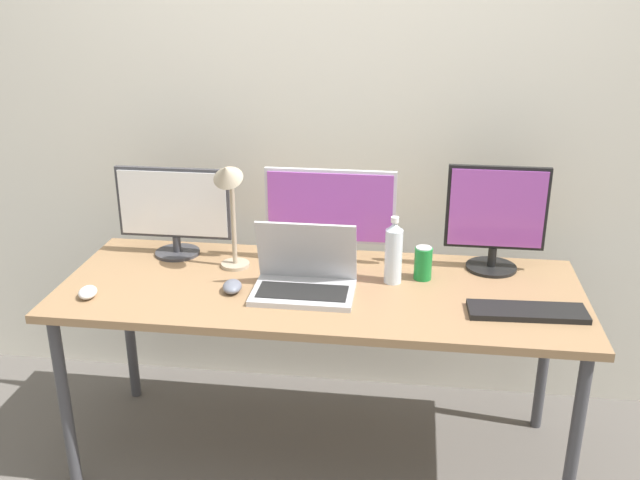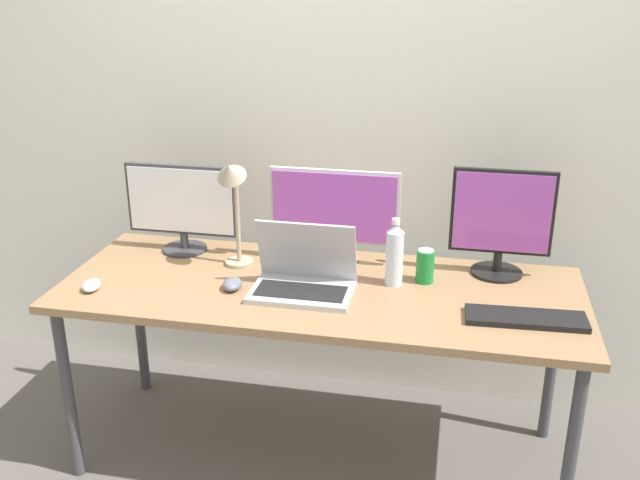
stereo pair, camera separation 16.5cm
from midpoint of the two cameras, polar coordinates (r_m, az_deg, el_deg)
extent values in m
plane|color=#5B5651|center=(2.99, 1.66, -16.69)|extent=(16.00, 16.00, 0.00)
cube|color=silver|center=(2.99, 3.94, 10.87)|extent=(7.00, 0.08, 2.60)
cylinder|color=#424247|center=(2.81, -17.90, -11.70)|extent=(0.04, 0.04, 0.71)
cylinder|color=#424247|center=(2.55, 21.25, -15.92)|extent=(0.04, 0.04, 0.71)
cylinder|color=#424247|center=(3.27, -12.86, -6.22)|extent=(0.04, 0.04, 0.71)
cylinder|color=#424247|center=(3.05, 19.60, -9.12)|extent=(0.04, 0.04, 0.71)
cube|color=#93704C|center=(2.60, 1.82, -4.02)|extent=(1.89, 0.73, 0.03)
cylinder|color=#38383D|center=(2.95, -9.18, -0.72)|extent=(0.18, 0.18, 0.01)
cylinder|color=#38383D|center=(2.94, -9.22, -0.04)|extent=(0.03, 0.03, 0.06)
cube|color=#38383D|center=(2.88, -9.42, 3.18)|extent=(0.46, 0.02, 0.28)
cube|color=white|center=(2.87, -9.51, 3.10)|extent=(0.43, 0.01, 0.26)
cylinder|color=silver|center=(2.81, 2.81, -1.64)|extent=(0.18, 0.18, 0.01)
cylinder|color=silver|center=(2.79, 2.83, -0.84)|extent=(0.03, 0.03, 0.07)
cube|color=silver|center=(2.73, 2.90, 2.68)|extent=(0.50, 0.02, 0.29)
cube|color=#A54CB2|center=(2.71, 2.85, 2.60)|extent=(0.48, 0.01, 0.27)
cylinder|color=black|center=(2.80, 15.58, -2.51)|extent=(0.19, 0.19, 0.01)
cylinder|color=black|center=(2.78, 15.67, -1.68)|extent=(0.03, 0.03, 0.08)
cube|color=black|center=(2.71, 16.08, 2.16)|extent=(0.37, 0.02, 0.32)
cube|color=#A54CB2|center=(2.70, 16.10, 2.07)|extent=(0.35, 0.01, 0.30)
cube|color=#B7B7BC|center=(2.53, 0.42, -4.19)|extent=(0.36, 0.24, 0.02)
cube|color=black|center=(2.51, 0.34, -4.13)|extent=(0.32, 0.13, 0.00)
cube|color=#B7B7BC|center=(2.56, 0.81, -0.84)|extent=(0.36, 0.08, 0.23)
cube|color=#A54CB2|center=(2.55, 0.78, -0.94)|extent=(0.32, 0.07, 0.21)
cube|color=black|center=(2.47, 18.02, -6.00)|extent=(0.40, 0.15, 0.02)
ellipsoid|color=silver|center=(2.66, -16.14, -3.53)|extent=(0.08, 0.11, 0.04)
ellipsoid|color=slate|center=(2.58, -5.21, -3.54)|extent=(0.08, 0.11, 0.04)
cylinder|color=silver|center=(2.59, 7.80, -1.49)|extent=(0.06, 0.06, 0.20)
cone|color=silver|center=(2.55, 7.93, 0.93)|extent=(0.06, 0.06, 0.03)
cylinder|color=white|center=(2.54, 7.96, 1.46)|extent=(0.03, 0.03, 0.02)
cylinder|color=#197F33|center=(2.65, 10.18, -2.12)|extent=(0.07, 0.07, 0.12)
cylinder|color=silver|center=(2.62, 10.27, -0.86)|extent=(0.06, 0.06, 0.00)
cylinder|color=tan|center=(2.79, -4.77, -1.81)|extent=(0.11, 0.11, 0.01)
cylinder|color=tan|center=(2.72, -4.89, 1.70)|extent=(0.02, 0.02, 0.35)
cone|color=tan|center=(2.61, -5.40, 5.50)|extent=(0.11, 0.12, 0.11)
camera|label=1|loc=(0.08, -88.12, 0.73)|focal=40.00mm
camera|label=2|loc=(0.08, 91.88, -0.73)|focal=40.00mm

